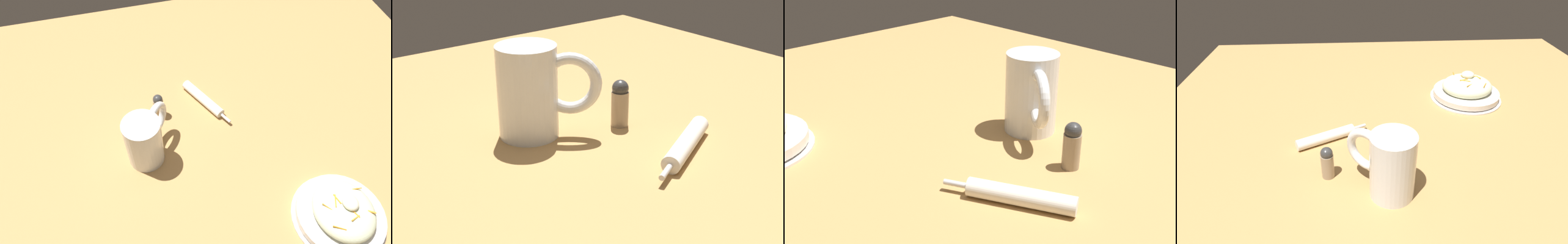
{
  "view_description": "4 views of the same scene",
  "coord_description": "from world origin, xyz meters",
  "views": [
    {
      "loc": [
        -0.41,
        0.21,
        0.77
      ],
      "look_at": [
        0.09,
        0.07,
        0.08
      ],
      "focal_mm": 32.55,
      "sensor_mm": 36.0,
      "label": 1
    },
    {
      "loc": [
        -0.34,
        -0.45,
        0.36
      ],
      "look_at": [
        0.05,
        0.04,
        0.08
      ],
      "focal_mm": 51.45,
      "sensor_mm": 36.0,
      "label": 2
    },
    {
      "loc": [
        0.55,
        -0.39,
        0.37
      ],
      "look_at": [
        0.09,
        0.07,
        0.06
      ],
      "focal_mm": 43.79,
      "sensor_mm": 36.0,
      "label": 3
    },
    {
      "loc": [
        0.14,
        0.68,
        0.48
      ],
      "look_at": [
        0.1,
        0.04,
        0.07
      ],
      "focal_mm": 30.06,
      "sensor_mm": 36.0,
      "label": 4
    }
  ],
  "objects": [
    {
      "name": "ground_plane",
      "position": [
        0.0,
        0.0,
        0.0
      ],
      "size": [
        1.43,
        1.43,
        0.0
      ],
      "primitive_type": "plane",
      "color": "#B2844C"
    },
    {
      "name": "salad_plate",
      "position": [
        -0.2,
        -0.18,
        0.03
      ],
      "size": [
        0.21,
        0.21,
        0.09
      ],
      "color": "silver",
      "rests_on": "ground_plane"
    },
    {
      "name": "beer_mug",
      "position": [
        0.07,
        0.2,
        0.07
      ],
      "size": [
        0.14,
        0.12,
        0.14
      ],
      "color": "white",
      "rests_on": "ground_plane"
    },
    {
      "name": "napkin_roll",
      "position": [
        0.21,
        0.02,
        0.01
      ],
      "size": [
        0.17,
        0.1,
        0.03
      ],
      "color": "white",
      "rests_on": "ground_plane"
    },
    {
      "name": "salt_shaker",
      "position": [
        0.2,
        0.15,
        0.04
      ],
      "size": [
        0.03,
        0.03,
        0.08
      ],
      "color": "gray",
      "rests_on": "ground_plane"
    }
  ]
}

